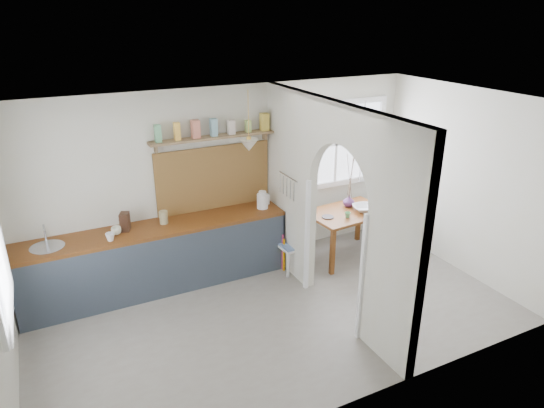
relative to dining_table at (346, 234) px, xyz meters
name	(u,v)px	position (x,y,z in m)	size (l,w,h in m)	color
floor	(278,315)	(-1.65, -0.94, -0.37)	(5.80, 3.20, 0.01)	slate
ceiling	(279,105)	(-1.65, -0.94, 2.23)	(5.80, 3.20, 0.01)	silver
walls	(278,219)	(-1.65, -0.94, 0.93)	(5.81, 3.21, 2.60)	silver
partition	(328,196)	(-0.95, -0.88, 1.08)	(0.12, 3.20, 2.60)	silver
nook_window	(336,144)	(0.15, 0.62, 1.23)	(1.76, 0.10, 1.30)	white
counter	(158,256)	(-2.78, 0.39, 0.09)	(3.50, 0.60, 0.90)	brown
sink	(47,248)	(-4.08, 0.36, 0.52)	(0.40, 0.40, 0.02)	#B2B5BE
backsplash	(214,178)	(-1.85, 0.64, 0.98)	(1.65, 0.03, 0.90)	brown
shelf	(214,133)	(-1.85, 0.55, 1.63)	(1.75, 0.20, 0.21)	#917254
pendant_lamp	(249,145)	(-1.50, 0.21, 1.51)	(0.26, 0.26, 0.16)	beige
utensil_rail	(288,177)	(-1.04, -0.04, 1.08)	(0.02, 0.02, 0.50)	#B2B5BE
dining_table	(346,234)	(0.00, 0.00, 0.00)	(1.18, 0.79, 0.74)	brown
chair_left	(292,244)	(-0.95, -0.01, 0.04)	(0.37, 0.37, 0.82)	white
chair_right	(391,213)	(0.91, 0.10, 0.13)	(0.45, 0.45, 0.99)	white
kettle	(262,200)	(-1.25, 0.33, 0.66)	(0.21, 0.17, 0.26)	white
mug_a	(110,237)	(-3.37, 0.20, 0.58)	(0.11, 0.11, 0.10)	white
mug_b	(116,231)	(-3.27, 0.36, 0.58)	(0.13, 0.13, 0.10)	white
knife_block	(125,222)	(-3.14, 0.43, 0.65)	(0.11, 0.15, 0.24)	#3F291D
jar	(164,217)	(-2.65, 0.42, 0.62)	(0.11, 0.11, 0.18)	#978C61
towel_magenta	(283,252)	(-1.07, 0.05, -0.09)	(0.02, 0.03, 0.56)	#BD396D
towel_orange	(284,255)	(-1.07, 0.01, -0.12)	(0.02, 0.03, 0.50)	#D27B01
bowl	(364,208)	(0.23, -0.09, 0.41)	(0.34, 0.34, 0.08)	silver
table_cup	(348,215)	(-0.14, -0.19, 0.41)	(0.09, 0.09, 0.08)	#5A9F5F
plate	(328,217)	(-0.39, -0.06, 0.38)	(0.17, 0.17, 0.01)	black
vase	(349,201)	(0.12, 0.16, 0.46)	(0.17, 0.17, 0.18)	#4B2654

